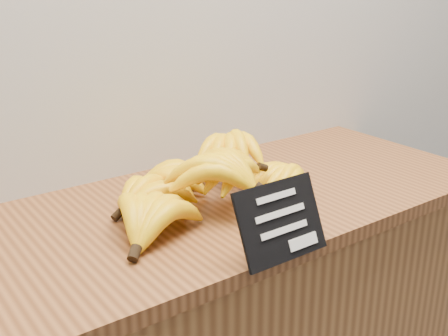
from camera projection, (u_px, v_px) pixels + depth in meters
counter_top at (210, 208)px, 1.19m from camera, size 1.31×0.54×0.03m
chalkboard_sign at (281, 221)px, 0.95m from camera, size 0.17×0.06×0.13m
banana_pile at (200, 181)px, 1.15m from camera, size 0.55×0.37×0.12m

